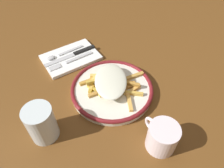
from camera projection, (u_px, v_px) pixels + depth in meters
ground_plane at (112, 92)px, 0.70m from camera, size 2.60×2.60×0.00m
plate at (112, 89)px, 0.69m from camera, size 0.27×0.27×0.03m
fries_heap at (111, 82)px, 0.68m from camera, size 0.22×0.22×0.04m
napkin at (71, 57)px, 0.81m from camera, size 0.15×0.21×0.01m
fork at (71, 61)px, 0.79m from camera, size 0.02×0.18×0.01m
knife at (75, 54)px, 0.81m from camera, size 0.02×0.21×0.01m
spoon at (59, 55)px, 0.81m from camera, size 0.02×0.15×0.01m
water_glass at (41, 123)px, 0.56m from camera, size 0.08×0.08×0.11m
coffee_mug at (161, 138)px, 0.54m from camera, size 0.11×0.08×0.08m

